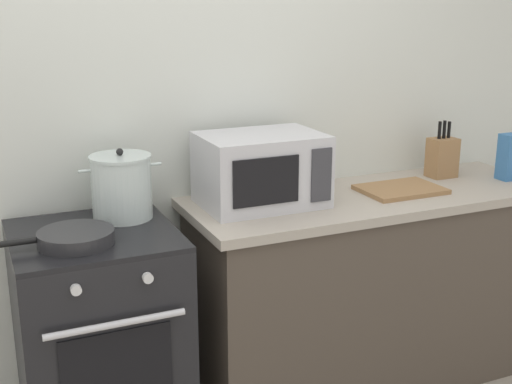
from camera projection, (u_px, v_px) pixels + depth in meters
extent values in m
cube|color=silver|center=(220.00, 117.00, 2.98)|extent=(4.40, 0.10, 2.50)
cube|color=#4C4238|center=(370.00, 292.00, 3.13)|extent=(1.64, 0.56, 0.88)
cube|color=#ADA393|center=(375.00, 198.00, 3.01)|extent=(1.70, 0.60, 0.04)
cube|color=black|center=(101.00, 346.00, 2.63)|extent=(0.60, 0.60, 0.90)
cube|color=black|center=(93.00, 235.00, 2.50)|extent=(0.60, 0.60, 0.02)
cube|color=black|center=(117.00, 368.00, 2.34)|extent=(0.39, 0.01, 0.28)
cylinder|color=silver|center=(116.00, 324.00, 2.27)|extent=(0.48, 0.02, 0.02)
cylinder|color=silver|center=(76.00, 290.00, 2.20)|extent=(0.04, 0.02, 0.04)
cylinder|color=silver|center=(148.00, 278.00, 2.29)|extent=(0.04, 0.02, 0.04)
cylinder|color=silver|center=(122.00, 188.00, 2.63)|extent=(0.23, 0.23, 0.24)
cylinder|color=silver|center=(120.00, 157.00, 2.60)|extent=(0.24, 0.24, 0.01)
sphere|color=black|center=(120.00, 152.00, 2.59)|extent=(0.03, 0.03, 0.03)
cylinder|color=silver|center=(85.00, 171.00, 2.56)|extent=(0.05, 0.01, 0.01)
cylinder|color=silver|center=(155.00, 164.00, 2.67)|extent=(0.05, 0.01, 0.01)
cylinder|color=#28282B|center=(76.00, 237.00, 2.37)|extent=(0.27, 0.27, 0.05)
cylinder|color=black|center=(5.00, 244.00, 2.28)|extent=(0.20, 0.02, 0.02)
cube|color=silver|center=(261.00, 169.00, 2.81)|extent=(0.50, 0.36, 0.30)
cube|color=black|center=(266.00, 182.00, 2.62)|extent=(0.28, 0.01, 0.19)
cube|color=#38383D|center=(321.00, 175.00, 2.72)|extent=(0.09, 0.01, 0.22)
cube|color=#997047|center=(401.00, 189.00, 3.03)|extent=(0.36, 0.26, 0.02)
cube|color=#997047|center=(442.00, 158.00, 3.26)|extent=(0.13, 0.10, 0.19)
cylinder|color=black|center=(440.00, 130.00, 3.21)|extent=(0.02, 0.02, 0.08)
cylinder|color=black|center=(444.00, 130.00, 3.22)|extent=(0.02, 0.02, 0.09)
cylinder|color=black|center=(449.00, 130.00, 3.23)|extent=(0.02, 0.02, 0.08)
cube|color=teal|center=(509.00, 157.00, 3.20)|extent=(0.08, 0.08, 0.22)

